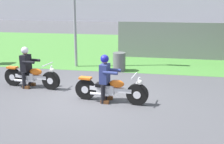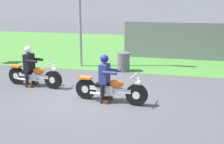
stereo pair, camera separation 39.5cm
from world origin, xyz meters
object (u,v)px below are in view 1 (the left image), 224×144
motorcycle_follow (32,77)px  motorcycle_lead (111,89)px  rider_follow (26,64)px  trash_can (119,62)px  rider_lead (105,75)px

motorcycle_follow → motorcycle_lead: bearing=-9.8°
rider_follow → trash_can: 3.87m
rider_lead → trash_can: (-0.16, 3.59, -0.42)m
rider_follow → motorcycle_follow: bearing=-0.9°
rider_follow → trash_can: (2.72, 2.72, -0.42)m
rider_lead → motorcycle_follow: 2.87m
rider_lead → motorcycle_follow: (-2.71, 0.84, -0.43)m
motorcycle_lead → rider_lead: size_ratio=1.57×
motorcycle_lead → motorcycle_follow: (-2.88, 0.87, -0.01)m
motorcycle_lead → trash_can: size_ratio=2.83×
motorcycle_lead → motorcycle_follow: size_ratio=1.06×
motorcycle_follow → rider_lead: bearing=-10.3°
trash_can → motorcycle_lead: bearing=-84.8°
trash_can → motorcycle_follow: bearing=-132.9°
motorcycle_follow → trash_can: size_ratio=2.69×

